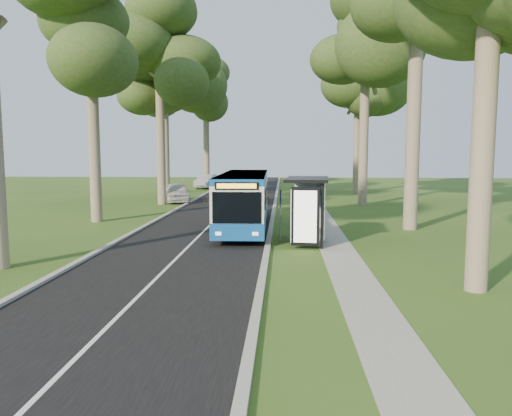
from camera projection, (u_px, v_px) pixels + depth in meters
The scene contains 18 objects.
ground at pixel (267, 249), 21.39m from camera, with size 120.00×120.00×0.00m, color #2E4816.
road at pixel (217, 218), 31.50m from camera, with size 7.00×100.00×0.02m, color black.
kerb_east at pixel (273, 217), 31.30m from camera, with size 0.25×100.00×0.12m, color #9E9B93.
kerb_west at pixel (163, 217), 31.69m from camera, with size 0.25×100.00×0.12m, color #9E9B93.
centre_line at pixel (217, 218), 31.50m from camera, with size 0.12×100.00×0.01m, color white.
footpath at pixel (321, 219), 31.14m from camera, with size 1.50×100.00×0.02m, color gray.
bus at pixel (244, 200), 26.99m from camera, with size 2.63×11.39×3.00m.
bus_stop_sign at pixel (281, 209), 23.31m from camera, with size 0.09×0.34×2.42m.
bus_shelter at pixel (311, 198), 22.25m from camera, with size 2.19×3.64×2.99m.
litter_bin at pixel (299, 219), 27.78m from camera, with size 0.53×0.53×0.92m.
car_white at pixel (177, 192), 41.43m from camera, with size 1.91×4.74×1.61m, color silver.
car_silver at pixel (207, 181), 57.12m from camera, with size 1.67×4.78×1.58m, color #A7A8AE.
tree_west_b at pixel (90, 32), 28.66m from camera, with size 5.20×5.20×14.90m.
tree_west_c at pixel (159, 62), 38.49m from camera, with size 5.20×5.20×14.98m.
tree_west_d at pixel (164, 71), 48.43m from camera, with size 5.20×5.20×16.18m.
tree_west_e at pixel (206, 81), 58.17m from camera, with size 5.20×5.20×16.66m.
tree_east_c at pixel (366, 45), 37.49m from camera, with size 5.20×5.20×16.47m.
tree_east_d at pixel (358, 79), 49.43m from camera, with size 5.20×5.20×15.31m.
Camera 1 is at (0.69, -21.05, 4.18)m, focal length 35.00 mm.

